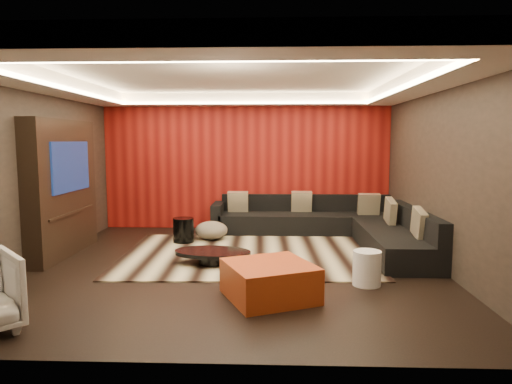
{
  "coord_description": "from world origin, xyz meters",
  "views": [
    {
      "loc": [
        0.57,
        -6.62,
        1.86
      ],
      "look_at": [
        0.3,
        0.6,
        1.05
      ],
      "focal_mm": 32.0,
      "sensor_mm": 36.0,
      "label": 1
    }
  ],
  "objects_px": {
    "coffee_table": "(213,257)",
    "orange_ottoman": "(269,281)",
    "drum_stool": "(183,230)",
    "sectional_sofa": "(335,226)",
    "white_side_table": "(367,268)"
  },
  "relations": [
    {
      "from": "coffee_table",
      "to": "orange_ottoman",
      "type": "distance_m",
      "value": 1.68
    },
    {
      "from": "drum_stool",
      "to": "orange_ottoman",
      "type": "bearing_deg",
      "value": -61.01
    },
    {
      "from": "coffee_table",
      "to": "orange_ottoman",
      "type": "xyz_separation_m",
      "value": [
        0.87,
        -1.44,
        0.09
      ]
    },
    {
      "from": "coffee_table",
      "to": "sectional_sofa",
      "type": "relative_size",
      "value": 0.32
    },
    {
      "from": "coffee_table",
      "to": "drum_stool",
      "type": "relative_size",
      "value": 2.63
    },
    {
      "from": "coffee_table",
      "to": "white_side_table",
      "type": "distance_m",
      "value": 2.31
    },
    {
      "from": "drum_stool",
      "to": "orange_ottoman",
      "type": "relative_size",
      "value": 0.47
    },
    {
      "from": "coffee_table",
      "to": "sectional_sofa",
      "type": "distance_m",
      "value": 2.74
    },
    {
      "from": "coffee_table",
      "to": "white_side_table",
      "type": "relative_size",
      "value": 2.59
    },
    {
      "from": "drum_stool",
      "to": "orange_ottoman",
      "type": "xyz_separation_m",
      "value": [
        1.6,
        -2.88,
        -0.03
      ]
    },
    {
      "from": "orange_ottoman",
      "to": "drum_stool",
      "type": "bearing_deg",
      "value": 118.99
    },
    {
      "from": "white_side_table",
      "to": "sectional_sofa",
      "type": "bearing_deg",
      "value": 91.16
    },
    {
      "from": "sectional_sofa",
      "to": "orange_ottoman",
      "type": "bearing_deg",
      "value": -110.37
    },
    {
      "from": "coffee_table",
      "to": "drum_stool",
      "type": "distance_m",
      "value": 1.62
    },
    {
      "from": "drum_stool",
      "to": "orange_ottoman",
      "type": "height_order",
      "value": "drum_stool"
    }
  ]
}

